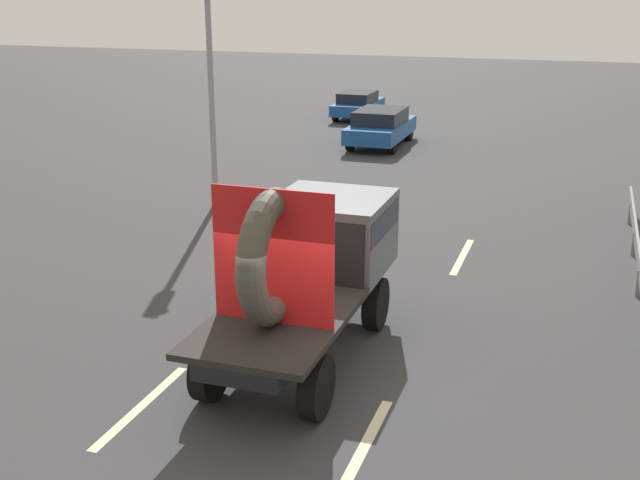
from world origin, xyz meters
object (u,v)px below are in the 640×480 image
at_px(distant_sedan, 381,126).
at_px(oncoming_car, 358,104).
at_px(traffic_light, 210,52).
at_px(flatbed_truck, 314,256).

bearing_deg(distant_sedan, oncoming_car, 113.71).
height_order(traffic_light, oncoming_car, traffic_light).
relative_size(flatbed_truck, traffic_light, 0.80).
xyz_separation_m(distant_sedan, traffic_light, (-2.26, -10.03, 3.50)).
height_order(distant_sedan, traffic_light, traffic_light).
distance_m(distant_sedan, oncoming_car, 6.74).
height_order(distant_sedan, oncoming_car, distant_sedan).
relative_size(distant_sedan, oncoming_car, 1.15).
xyz_separation_m(flatbed_truck, oncoming_car, (-6.17, 24.04, -0.94)).
bearing_deg(oncoming_car, traffic_light, -88.39).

